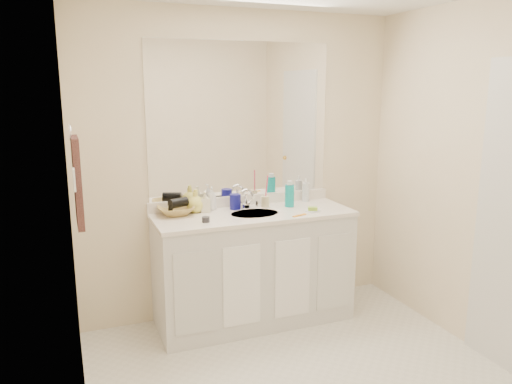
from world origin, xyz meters
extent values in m
cube|color=#F6E4C0|center=(0.00, 1.30, 1.20)|extent=(2.60, 0.02, 2.40)
cube|color=#F6E4C0|center=(-1.30, 0.00, 1.20)|extent=(0.02, 2.60, 2.40)
cube|color=#F6E4C0|center=(1.30, 0.00, 1.20)|extent=(0.02, 2.60, 2.40)
cube|color=silver|center=(0.00, 1.02, 0.42)|extent=(1.50, 0.55, 0.85)
cube|color=white|center=(0.00, 1.02, 0.86)|extent=(1.52, 0.57, 0.03)
cube|color=white|center=(0.00, 1.29, 0.92)|extent=(1.52, 0.03, 0.08)
cylinder|color=#B5B09E|center=(0.00, 1.00, 0.87)|extent=(0.37, 0.37, 0.02)
cylinder|color=silver|center=(0.00, 1.18, 0.94)|extent=(0.02, 0.02, 0.11)
cube|color=white|center=(0.00, 1.29, 1.56)|extent=(1.48, 0.01, 1.20)
cylinder|color=navy|center=(-0.09, 1.18, 0.94)|extent=(0.10, 0.10, 0.12)
cylinder|color=beige|center=(0.15, 1.16, 0.92)|extent=(0.08, 0.08, 0.09)
cylinder|color=#DB3959|center=(0.16, 1.16, 1.03)|extent=(0.02, 0.04, 0.21)
cylinder|color=#0D9E9F|center=(0.34, 1.10, 0.97)|extent=(0.08, 0.08, 0.18)
cylinder|color=silver|center=(0.54, 1.22, 0.96)|extent=(0.07, 0.07, 0.16)
cube|color=white|center=(0.43, 0.88, 0.89)|extent=(0.11, 0.10, 0.01)
cube|color=#8DBF2E|center=(0.43, 0.88, 0.90)|extent=(0.09, 0.08, 0.03)
cube|color=orange|center=(0.28, 0.82, 0.88)|extent=(0.13, 0.07, 0.01)
cylinder|color=#26252B|center=(-0.41, 0.90, 0.90)|extent=(0.07, 0.07, 0.04)
imported|color=white|center=(-0.27, 1.23, 0.97)|extent=(0.09, 0.09, 0.18)
imported|color=beige|center=(-0.33, 1.18, 0.96)|extent=(0.08, 0.08, 0.16)
imported|color=#E7DE5A|center=(-0.41, 1.20, 0.97)|extent=(0.18, 0.18, 0.17)
imported|color=#A68642|center=(-0.56, 1.18, 0.91)|extent=(0.27, 0.27, 0.07)
cylinder|color=black|center=(-0.54, 1.18, 0.97)|extent=(0.16, 0.12, 0.07)
torus|color=silver|center=(-1.27, 0.77, 1.55)|extent=(0.01, 0.11, 0.11)
cube|color=#2F1B19|center=(-1.25, 0.77, 1.25)|extent=(0.04, 0.32, 0.55)
cube|color=white|center=(-1.27, 0.57, 1.30)|extent=(0.01, 0.08, 0.13)
camera|label=1|loc=(-1.33, -2.40, 1.82)|focal=35.00mm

